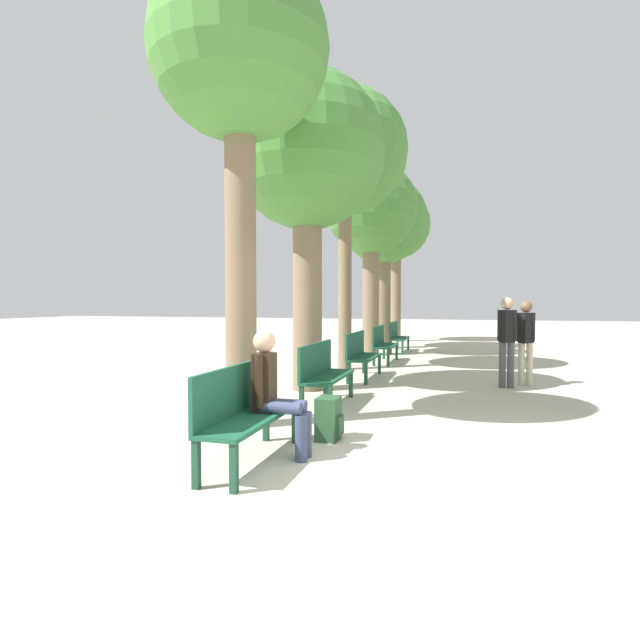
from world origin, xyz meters
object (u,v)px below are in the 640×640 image
object	(u,v)px
bench_row_0	(243,407)
tree_row_1	(307,157)
bench_row_1	(322,370)
bench_row_4	(397,335)
bench_row_3	(382,342)
bench_row_2	(360,352)
pedestrian_near	(507,336)
tree_row_5	(396,227)
backpack	(329,419)
tree_row_2	(345,153)
tree_row_4	(383,223)
tree_row_0	(239,60)
tree_row_3	(371,211)
person_seated	(275,389)
pedestrian_mid	(526,337)

from	to	relation	value
bench_row_0	tree_row_1	distance (m)	5.35
bench_row_1	bench_row_4	bearing A→B (deg)	90.00
bench_row_3	bench_row_4	distance (m)	2.75
bench_row_2	pedestrian_near	world-z (taller)	pedestrian_near
tree_row_5	bench_row_1	bearing A→B (deg)	-87.13
backpack	bench_row_4	bearing A→B (deg)	93.35
bench_row_1	tree_row_2	size ratio (longest dim) A/B	0.25
tree_row_4	tree_row_1	bearing A→B (deg)	-90.00
tree_row_0	tree_row_1	xyz separation A→B (m)	(0.00, 2.69, -0.42)
tree_row_1	tree_row_4	world-z (taller)	tree_row_4
tree_row_2	pedestrian_near	size ratio (longest dim) A/B	3.91
bench_row_1	bench_row_2	world-z (taller)	same
backpack	tree_row_5	bearing A→B (deg)	94.87
tree_row_1	tree_row_3	size ratio (longest dim) A/B	0.99
tree_row_2	tree_row_4	world-z (taller)	tree_row_2
tree_row_0	person_seated	size ratio (longest dim) A/B	4.52
bench_row_1	backpack	xyz separation A→B (m)	(0.59, -1.77, -0.30)
bench_row_1	tree_row_5	world-z (taller)	tree_row_5
person_seated	pedestrian_mid	distance (m)	6.02
tree_row_5	pedestrian_near	distance (m)	11.19
tree_row_2	person_seated	bearing A→B (deg)	-82.50
tree_row_3	pedestrian_near	xyz separation A→B (m)	(3.39, -4.80, -3.23)
bench_row_3	tree_row_5	bearing A→B (deg)	95.12
bench_row_4	bench_row_2	bearing A→B (deg)	-90.00
bench_row_0	tree_row_4	world-z (taller)	tree_row_4
bench_row_1	tree_row_4	xyz separation A→B (m)	(-0.63, 9.44, 3.64)
bench_row_0	bench_row_1	bearing A→B (deg)	90.00
pedestrian_near	bench_row_3	bearing A→B (deg)	131.89
bench_row_2	tree_row_2	world-z (taller)	tree_row_2
bench_row_4	bench_row_3	bearing A→B (deg)	-90.00
tree_row_3	pedestrian_mid	bearing A→B (deg)	-49.92
bench_row_4	pedestrian_mid	size ratio (longest dim) A/B	1.01
bench_row_3	pedestrian_mid	world-z (taller)	pedestrian_mid
tree_row_0	tree_row_5	world-z (taller)	tree_row_5
bench_row_3	tree_row_0	world-z (taller)	tree_row_0
tree_row_3	backpack	world-z (taller)	tree_row_3
bench_row_0	pedestrian_mid	size ratio (longest dim) A/B	1.01
tree_row_2	pedestrian_mid	distance (m)	5.63
tree_row_4	bench_row_2	bearing A→B (deg)	-84.65
bench_row_2	bench_row_4	distance (m)	5.50
bench_row_2	tree_row_3	bearing A→B (deg)	97.98
bench_row_3	tree_row_1	bearing A→B (deg)	-98.32
tree_row_3	pedestrian_near	distance (m)	6.71
bench_row_4	backpack	distance (m)	10.03
person_seated	backpack	xyz separation A→B (m)	(0.36, 0.74, -0.44)
tree_row_3	pedestrian_near	bearing A→B (deg)	-54.79
bench_row_0	tree_row_1	world-z (taller)	tree_row_1
bench_row_3	tree_row_2	world-z (taller)	tree_row_2
tree_row_0	bench_row_0	bearing A→B (deg)	-63.79
bench_row_1	person_seated	xyz separation A→B (m)	(0.23, -2.50, 0.14)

